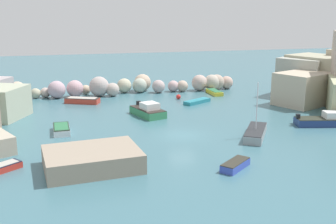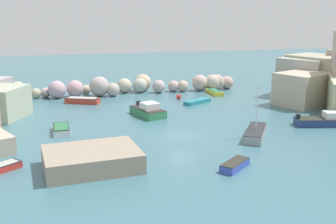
# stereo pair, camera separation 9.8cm
# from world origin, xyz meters

# --- Properties ---
(cove_water) EXTENTS (160.00, 160.00, 0.00)m
(cove_water) POSITION_xyz_m (0.00, 0.00, 0.00)
(cove_water) COLOR #3E6B78
(cove_water) RESTS_ON ground
(rock_breakwater) EXTENTS (32.52, 5.15, 2.75)m
(rock_breakwater) POSITION_xyz_m (-1.02, 21.65, 1.12)
(rock_breakwater) COLOR #C3AF97
(rock_breakwater) RESTS_ON ground
(stone_dock) EXTENTS (7.54, 5.97, 1.46)m
(stone_dock) POSITION_xyz_m (-9.05, -6.62, 0.73)
(stone_dock) COLOR gray
(stone_dock) RESTS_ON ground
(channel_buoy) EXTENTS (0.64, 0.64, 0.64)m
(channel_buoy) POSITION_xyz_m (4.24, 16.21, 0.32)
(channel_buoy) COLOR red
(channel_buoy) RESTS_ON cove_water
(moored_boat_0) EXTENTS (4.31, 5.52, 5.25)m
(moored_boat_0) POSITION_xyz_m (6.54, -2.39, 0.42)
(moored_boat_0) COLOR gray
(moored_boat_0) RESTS_ON cove_water
(moored_boat_1) EXTENTS (1.62, 3.55, 0.66)m
(moored_boat_1) POSITION_xyz_m (-11.25, 3.81, 0.35)
(moored_boat_1) COLOR white
(moored_boat_1) RESTS_ON cove_water
(moored_boat_2) EXTENTS (4.58, 3.16, 0.73)m
(moored_boat_2) POSITION_xyz_m (-8.49, 16.87, 0.38)
(moored_boat_2) COLOR #BD392A
(moored_boat_2) RESTS_ON cove_water
(moored_boat_3) EXTENTS (4.08, 3.08, 0.45)m
(moored_boat_3) POSITION_xyz_m (5.89, 13.16, 0.23)
(moored_boat_3) COLOR teal
(moored_boat_3) RESTS_ON cove_water
(moored_boat_4) EXTENTS (3.58, 5.22, 1.61)m
(moored_boat_4) POSITION_xyz_m (-1.63, 8.20, 0.60)
(moored_boat_4) COLOR #368656
(moored_boat_4) RESTS_ON cove_water
(moored_boat_5) EXTENTS (1.35, 3.74, 0.58)m
(moored_boat_5) POSITION_xyz_m (10.18, 18.25, 0.28)
(moored_boat_5) COLOR yellow
(moored_boat_5) RESTS_ON cove_water
(moored_boat_6) EXTENTS (3.01, 2.69, 0.54)m
(moored_boat_6) POSITION_xyz_m (-15.69, -5.57, 0.28)
(moored_boat_6) COLOR red
(moored_boat_6) RESTS_ON cove_water
(moored_boat_7) EXTENTS (1.78, 3.49, 0.67)m
(moored_boat_7) POSITION_xyz_m (-6.77, -5.17, 0.35)
(moored_boat_7) COLOR white
(moored_boat_7) RESTS_ON cove_water
(moored_boat_8) EXTENTS (7.19, 3.45, 1.47)m
(moored_boat_8) POSITION_xyz_m (15.88, -0.48, 0.51)
(moored_boat_8) COLOR navy
(moored_boat_8) RESTS_ON cove_water
(moored_boat_9) EXTENTS (2.96, 2.72, 0.61)m
(moored_boat_9) POSITION_xyz_m (1.43, -9.43, 0.30)
(moored_boat_9) COLOR #394EB7
(moored_boat_9) RESTS_ON cove_water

